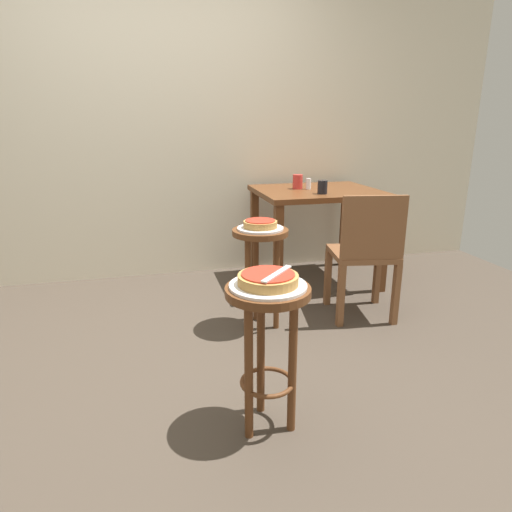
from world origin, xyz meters
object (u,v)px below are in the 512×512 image
(dining_table, at_px, (316,204))
(stool_middle, at_px, (260,257))
(cup_near_edge, at_px, (322,187))
(pizza_server_knife, at_px, (277,274))
(stool_foreground, at_px, (268,328))
(pizza_middle, at_px, (260,224))
(cup_far_edge, at_px, (298,182))
(condiment_shaker, at_px, (308,184))
(serving_plate_foreground, at_px, (268,286))
(pizza_foreground, at_px, (268,279))
(wooden_chair, at_px, (366,251))
(serving_plate_middle, at_px, (260,228))

(dining_table, bearing_deg, stool_middle, -132.22)
(cup_near_edge, height_order, pizza_server_knife, cup_near_edge)
(stool_foreground, height_order, pizza_server_knife, pizza_server_knife)
(pizza_middle, relative_size, cup_far_edge, 1.85)
(stool_middle, xyz_separation_m, pizza_server_knife, (-0.19, -0.98, 0.24))
(pizza_middle, distance_m, cup_far_edge, 0.95)
(condiment_shaker, bearing_deg, dining_table, -24.80)
(serving_plate_foreground, distance_m, cup_near_edge, 1.68)
(stool_middle, bearing_deg, serving_plate_foreground, -102.99)
(pizza_foreground, bearing_deg, stool_middle, 77.01)
(serving_plate_foreground, distance_m, pizza_middle, 0.99)
(wooden_chair, bearing_deg, serving_plate_middle, 176.22)
(pizza_server_knife, bearing_deg, stool_middle, 32.59)
(pizza_middle, distance_m, wooden_chair, 0.73)
(serving_plate_foreground, xyz_separation_m, condiment_shaker, (0.81, 1.71, 0.15))
(serving_plate_foreground, relative_size, stool_middle, 0.48)
(wooden_chair, distance_m, pizza_server_knife, 1.31)
(pizza_foreground, height_order, cup_near_edge, cup_near_edge)
(pizza_server_knife, bearing_deg, serving_plate_middle, 32.59)
(stool_middle, xyz_separation_m, condiment_shaker, (0.59, 0.75, 0.34))
(pizza_foreground, bearing_deg, cup_far_edge, 67.22)
(stool_foreground, bearing_deg, pizza_server_knife, -33.69)
(serving_plate_foreground, distance_m, stool_middle, 1.00)
(serving_plate_middle, distance_m, pizza_server_knife, 1.00)
(pizza_middle, xyz_separation_m, wooden_chair, (0.70, -0.05, -0.21))
(serving_plate_foreground, bearing_deg, serving_plate_middle, 77.01)
(pizza_middle, bearing_deg, serving_plate_middle, 0.00)
(dining_table, xyz_separation_m, cup_far_edge, (-0.14, 0.07, 0.17))
(stool_foreground, distance_m, serving_plate_middle, 1.00)
(dining_table, distance_m, cup_far_edge, 0.23)
(serving_plate_middle, bearing_deg, cup_far_edge, 56.92)
(serving_plate_middle, xyz_separation_m, condiment_shaker, (0.59, 0.75, 0.15))
(stool_foreground, xyz_separation_m, serving_plate_foreground, (0.00, 0.00, 0.18))
(stool_foreground, distance_m, cup_far_edge, 1.93)
(wooden_chair, bearing_deg, stool_middle, 176.22)
(stool_foreground, height_order, pizza_middle, pizza_middle)
(stool_foreground, xyz_separation_m, stool_middle, (0.22, 0.96, 0.00))
(stool_middle, xyz_separation_m, wooden_chair, (0.70, -0.05, -0.00))
(stool_foreground, bearing_deg, serving_plate_foreground, 90.00)
(serving_plate_middle, xyz_separation_m, cup_far_edge, (0.51, 0.79, 0.17))
(serving_plate_foreground, bearing_deg, pizza_foreground, 0.00)
(stool_foreground, bearing_deg, cup_far_edge, 67.22)
(pizza_foreground, xyz_separation_m, stool_middle, (0.22, 0.96, -0.21))
(dining_table, relative_size, condiment_shaker, 11.20)
(pizza_middle, distance_m, cup_near_edge, 0.79)
(pizza_foreground, relative_size, wooden_chair, 0.28)
(serving_plate_middle, distance_m, dining_table, 0.97)
(stool_foreground, xyz_separation_m, dining_table, (0.87, 1.68, 0.18))
(stool_middle, height_order, condiment_shaker, condiment_shaker)
(stool_middle, height_order, dining_table, dining_table)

